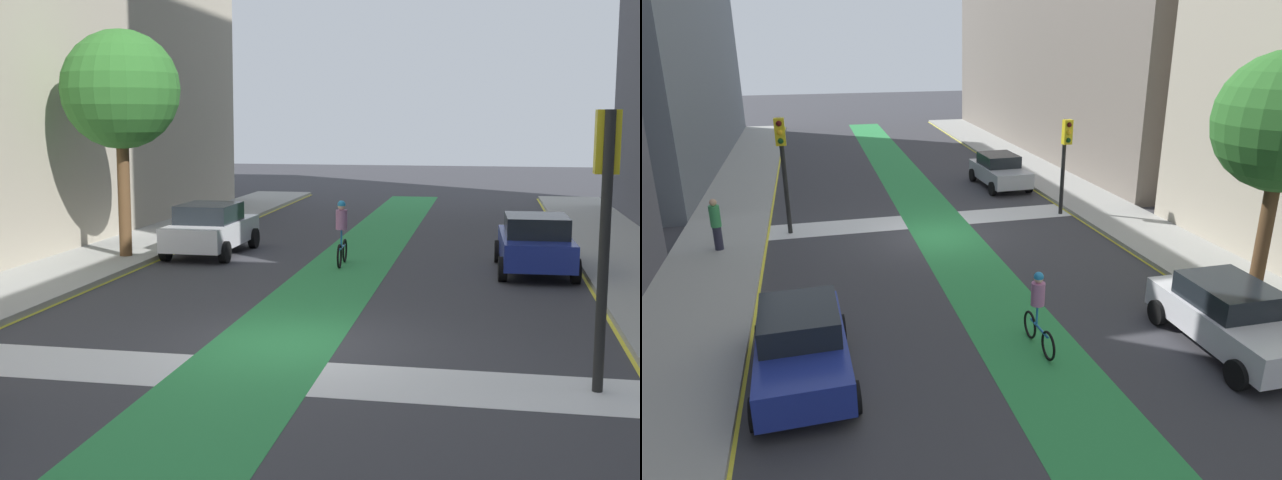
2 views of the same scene
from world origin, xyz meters
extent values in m
plane|color=#38383D|center=(0.00, 0.00, 0.00)|extent=(120.00, 120.00, 0.00)
cube|color=#2D8C47|center=(-0.35, 0.00, 0.00)|extent=(2.40, 60.00, 0.01)
cube|color=silver|center=(0.00, -2.00, 0.00)|extent=(12.00, 1.80, 0.01)
cube|color=#9E9E99|center=(-7.50, 0.00, 0.07)|extent=(3.00, 60.00, 0.15)
cube|color=yellow|center=(-6.00, 0.00, 0.01)|extent=(0.16, 60.00, 0.01)
cube|color=#9E9E99|center=(7.50, 0.00, 0.07)|extent=(3.00, 60.00, 0.15)
cube|color=yellow|center=(6.00, 0.00, 0.01)|extent=(0.16, 60.00, 0.01)
cube|color=slate|center=(-12.02, -15.73, 6.47)|extent=(6.04, 28.54, 12.95)
cylinder|color=black|center=(5.16, -1.79, 2.13)|extent=(0.16, 0.16, 4.25)
cube|color=gold|center=(5.16, -1.59, 3.78)|extent=(0.35, 0.28, 0.95)
sphere|color=#3F0A0A|center=(5.16, -1.45, 4.08)|extent=(0.20, 0.20, 0.20)
sphere|color=yellow|center=(5.16, -1.45, 3.78)|extent=(0.20, 0.20, 0.20)
sphere|color=#0C3814|center=(5.16, -1.45, 3.48)|extent=(0.20, 0.20, 0.20)
cylinder|color=black|center=(-5.59, -1.51, 1.93)|extent=(0.16, 0.16, 3.86)
cube|color=gold|center=(-5.59, -1.31, 3.39)|extent=(0.35, 0.28, 0.95)
sphere|color=#3F0A0A|center=(-5.59, -1.17, 3.69)|extent=(0.20, 0.20, 0.20)
sphere|color=yellow|center=(-5.59, -1.17, 3.39)|extent=(0.20, 0.20, 0.20)
sphere|color=#0C3814|center=(-5.59, -1.17, 3.09)|extent=(0.20, 0.20, 0.20)
cube|color=silver|center=(-4.81, 9.59, 0.67)|extent=(1.85, 4.22, 0.70)
cube|color=black|center=(-4.81, 9.39, 1.29)|extent=(1.63, 2.02, 0.55)
cylinder|color=black|center=(-3.89, 11.05, 0.32)|extent=(0.23, 0.64, 0.64)
cylinder|color=black|center=(-5.73, 8.13, 0.32)|extent=(0.23, 0.64, 0.64)
cylinder|color=black|center=(-3.93, 8.11, 0.32)|extent=(0.23, 0.64, 0.64)
cube|color=navy|center=(4.73, 8.38, 0.67)|extent=(1.91, 4.25, 0.70)
cube|color=black|center=(4.73, 8.18, 1.29)|extent=(1.65, 2.04, 0.55)
cylinder|color=black|center=(3.79, 9.82, 0.32)|extent=(0.24, 0.65, 0.64)
cylinder|color=black|center=(5.59, 9.87, 0.32)|extent=(0.24, 0.65, 0.64)
cylinder|color=black|center=(3.87, 6.88, 0.32)|extent=(0.24, 0.65, 0.64)
cylinder|color=black|center=(5.67, 6.93, 0.32)|extent=(0.24, 0.65, 0.64)
cube|color=#B2B7BF|center=(-4.61, -6.51, 0.67)|extent=(1.95, 4.26, 0.70)
cube|color=black|center=(-4.60, -6.71, 1.29)|extent=(1.67, 2.06, 0.55)
cylinder|color=black|center=(-5.56, -5.07, 0.32)|extent=(0.24, 0.65, 0.64)
cylinder|color=black|center=(-3.76, -5.01, 0.32)|extent=(0.24, 0.65, 0.64)
cylinder|color=black|center=(-5.46, -8.01, 0.32)|extent=(0.24, 0.65, 0.64)
cylinder|color=black|center=(-3.66, -7.94, 0.32)|extent=(0.24, 0.65, 0.64)
torus|color=black|center=(-0.58, 8.98, 0.34)|extent=(0.08, 0.68, 0.68)
torus|color=black|center=(-0.55, 7.93, 0.34)|extent=(0.08, 0.68, 0.68)
cylinder|color=#2672BF|center=(-0.56, 8.45, 0.52)|extent=(0.08, 0.95, 0.06)
cylinder|color=#2672BF|center=(-0.56, 8.30, 0.79)|extent=(0.05, 0.05, 0.50)
cylinder|color=#BF72A5|center=(-0.56, 8.30, 1.31)|extent=(0.32, 0.32, 0.55)
sphere|color=beige|center=(-0.56, 8.30, 1.70)|extent=(0.22, 0.22, 0.22)
sphere|color=#268CCC|center=(-0.56, 8.30, 1.74)|extent=(0.23, 0.23, 0.23)
cylinder|color=#262638|center=(7.42, -0.14, 0.55)|extent=(0.28, 0.28, 0.81)
cylinder|color=#338C4C|center=(7.42, -0.14, 1.31)|extent=(0.34, 0.34, 0.72)
sphere|color=tan|center=(7.42, -0.14, 1.79)|extent=(0.23, 0.23, 0.23)
cylinder|color=brown|center=(-6.89, 7.96, 1.95)|extent=(0.36, 0.36, 3.61)
camera|label=1|loc=(3.44, -14.75, 4.12)|focal=47.28mm
camera|label=2|loc=(4.22, 19.44, 6.84)|focal=32.26mm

